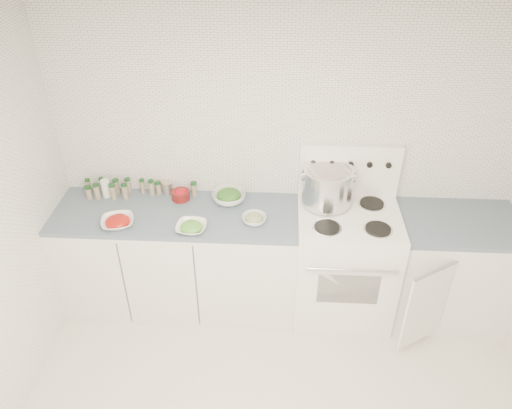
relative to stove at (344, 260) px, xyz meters
The scene contains 13 objects.
room_walls 1.66m from the stove, 112.04° to the right, with size 3.54×3.04×2.52m.
counter_left 1.31m from the stove, behind, with size 1.85×0.62×0.90m.
stove is the anchor object (origin of this frame).
counter_right 0.82m from the stove, ahead, with size 0.89×0.84×0.90m.
stock_pot 0.64m from the stove, 139.88° to the left, with size 0.40×0.37×0.29m.
bowl_tomato 1.75m from the stove, behind, with size 0.29×0.29×0.08m.
bowl_snowpea 1.24m from the stove, 169.53° to the right, with size 0.23×0.23×0.07m.
bowl_broccoli 1.03m from the stove, 169.23° to the left, with size 0.33×0.33×0.10m.
bowl_zucchini 0.83m from the stove, behind, with size 0.20×0.20×0.07m.
bowl_pepper 1.38m from the stove, behind, with size 0.14×0.14×0.09m.
salt_canister 1.95m from the stove, behind, with size 0.07×0.07×0.14m, color white.
tin_can 1.51m from the stove, 169.40° to the left, with size 0.08×0.08×0.10m, color #ABA290.
spice_cluster 1.81m from the stove, behind, with size 0.89×0.15×0.14m.
Camera 1 is at (-0.05, -1.83, 3.08)m, focal length 35.00 mm.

